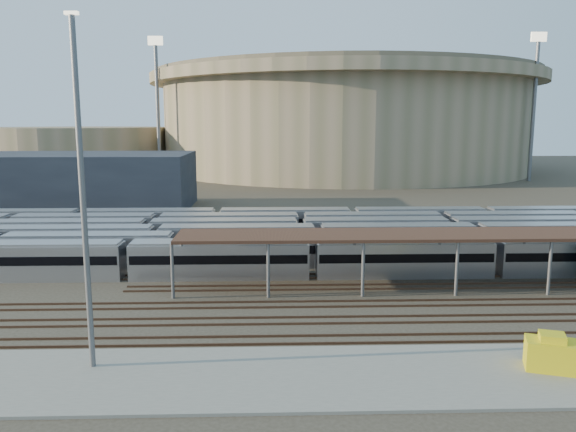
{
  "coord_description": "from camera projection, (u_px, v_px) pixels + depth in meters",
  "views": [
    {
      "loc": [
        0.82,
        -47.61,
        15.72
      ],
      "look_at": [
        2.69,
        12.0,
        5.66
      ],
      "focal_mm": 35.0,
      "sensor_mm": 36.0,
      "label": 1
    }
  ],
  "objects": [
    {
      "name": "yard_light_pole",
      "position": [
        83.0,
        196.0,
        34.27
      ],
      "size": [
        0.82,
        0.36,
        21.83
      ],
      "color": "slate",
      "rests_on": "apron"
    },
    {
      "name": "secondary_arena",
      "position": [
        75.0,
        150.0,
        174.62
      ],
      "size": [
        56.0,
        56.0,
        14.0
      ],
      "primitive_type": "cylinder",
      "color": "gray",
      "rests_on": "ground"
    },
    {
      "name": "floodlight_3",
      "position": [
        240.0,
        108.0,
        203.46
      ],
      "size": [
        4.0,
        1.0,
        38.4
      ],
      "color": "slate",
      "rests_on": "ground"
    },
    {
      "name": "floodlight_0",
      "position": [
        158.0,
        103.0,
        153.56
      ],
      "size": [
        4.0,
        1.0,
        38.4
      ],
      "color": "slate",
      "rests_on": "ground"
    },
    {
      "name": "stadium",
      "position": [
        343.0,
        119.0,
        185.53
      ],
      "size": [
        124.0,
        124.0,
        32.5
      ],
      "color": "gray",
      "rests_on": "ground"
    },
    {
      "name": "apron",
      "position": [
        177.0,
        378.0,
        34.56
      ],
      "size": [
        50.0,
        9.0,
        0.2
      ],
      "primitive_type": "cube",
      "color": "gray",
      "rests_on": "ground"
    },
    {
      "name": "inspection_shed",
      "position": [
        493.0,
        236.0,
        53.31
      ],
      "size": [
        60.3,
        6.0,
        5.3
      ],
      "color": "slate",
      "rests_on": "ground"
    },
    {
      "name": "yellow_equipment",
      "position": [
        551.0,
        355.0,
        35.45
      ],
      "size": [
        3.47,
        2.76,
        1.89
      ],
      "primitive_type": "cube",
      "rotation": [
        0.0,
        0.0,
        -0.32
      ],
      "color": "gold",
      "rests_on": "apron"
    },
    {
      "name": "floodlight_2",
      "position": [
        534.0,
        102.0,
        146.8
      ],
      "size": [
        4.0,
        1.0,
        38.4
      ],
      "color": "slate",
      "rests_on": "ground"
    },
    {
      "name": "service_building",
      "position": [
        73.0,
        181.0,
        101.81
      ],
      "size": [
        42.0,
        20.0,
        10.0
      ],
      "primitive_type": "cube",
      "color": "#1E232D",
      "rests_on": "ground"
    },
    {
      "name": "empty_tracks",
      "position": [
        261.0,
        321.0,
        44.57
      ],
      "size": [
        170.0,
        9.62,
        0.18
      ],
      "color": "#4C3323",
      "rests_on": "ground"
    },
    {
      "name": "ground",
      "position": [
        262.0,
        302.0,
        49.52
      ],
      "size": [
        420.0,
        420.0,
        0.0
      ],
      "primitive_type": "plane",
      "color": "#383026",
      "rests_on": "ground"
    },
    {
      "name": "subway_trains",
      "position": [
        296.0,
        239.0,
        67.57
      ],
      "size": [
        127.88,
        23.9,
        3.6
      ],
      "color": "#B5B5BA",
      "rests_on": "ground"
    }
  ]
}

